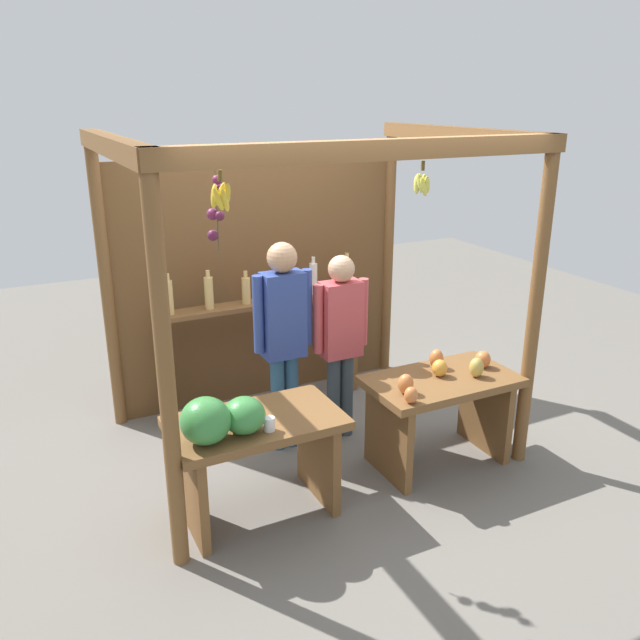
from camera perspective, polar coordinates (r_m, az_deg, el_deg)
ground_plane at (r=5.47m, az=-0.94°, el=-10.39°), size 12.00×12.00×0.00m
market_stall at (r=5.32m, az=-3.18°, el=5.43°), size 2.81×2.11×2.46m
fruit_counter_left at (r=4.25m, az=-6.58°, el=-10.30°), size 1.14×0.67×1.00m
fruit_counter_right at (r=5.00m, az=10.53°, el=-6.90°), size 1.13×0.64×0.86m
bottle_shelf_unit at (r=5.75m, az=-4.84°, el=-0.28°), size 1.80×0.22×1.34m
vendor_man at (r=4.95m, az=-3.23°, el=-0.72°), size 0.48×0.23×1.68m
vendor_woman at (r=5.15m, az=1.83°, el=-1.08°), size 0.48×0.21×1.54m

